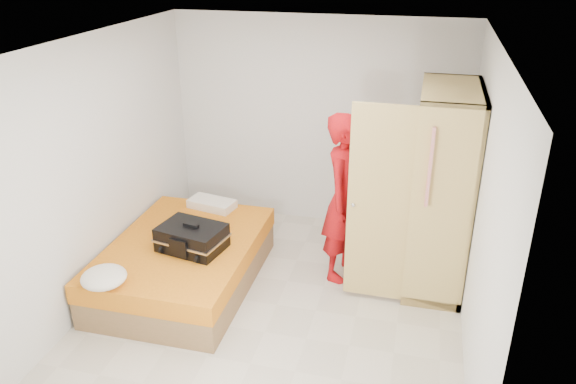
% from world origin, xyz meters
% --- Properties ---
extents(room, '(4.00, 4.02, 2.60)m').
position_xyz_m(room, '(0.00, 0.00, 1.30)').
color(room, beige).
rests_on(room, ground).
extents(bed, '(1.42, 2.02, 0.50)m').
position_xyz_m(bed, '(-1.05, 0.15, 0.25)').
color(bed, olive).
rests_on(bed, ground).
extents(wardrobe, '(1.17, 1.20, 2.10)m').
position_xyz_m(wardrobe, '(1.45, 0.86, 1.00)').
color(wardrobe, '#D8BC69').
rests_on(wardrobe, ground).
extents(person, '(0.59, 0.75, 1.82)m').
position_xyz_m(person, '(0.55, 0.76, 0.91)').
color(person, red).
rests_on(person, ground).
extents(suitcase, '(0.72, 0.59, 0.28)m').
position_xyz_m(suitcase, '(-0.90, 0.05, 0.62)').
color(suitcase, black).
rests_on(suitcase, bed).
extents(round_cushion, '(0.41, 0.41, 0.16)m').
position_xyz_m(round_cushion, '(-1.41, -0.75, 0.58)').
color(round_cushion, white).
rests_on(round_cushion, bed).
extents(pillow, '(0.58, 0.37, 0.10)m').
position_xyz_m(pillow, '(-1.05, 1.00, 0.55)').
color(pillow, white).
rests_on(pillow, bed).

